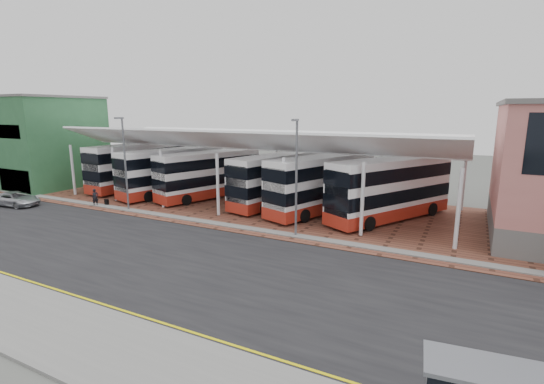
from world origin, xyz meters
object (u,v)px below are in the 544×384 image
object	(u,v)px
bus_1	(172,172)
bus_2	(209,175)
silver_car	(15,199)
bus_3	(278,180)
bus_0	(138,166)
bus_4	(322,184)
pedestrian	(95,197)
bus_5	(390,189)

from	to	relation	value
bus_1	bus_2	bearing A→B (deg)	21.27
bus_1	silver_car	distance (m)	14.27
bus_3	silver_car	world-z (taller)	bus_3
bus_0	silver_car	xyz separation A→B (m)	(-3.77, -11.52, -1.85)
bus_3	bus_4	bearing A→B (deg)	2.53
bus_2	bus_4	distance (m)	11.93
bus_0	bus_4	bearing A→B (deg)	1.60
bus_2	pedestrian	xyz separation A→B (m)	(-7.11, -7.74, -1.48)
pedestrian	bus_4	bearing A→B (deg)	-53.85
bus_0	bus_1	xyz separation A→B (m)	(5.82, -1.09, -0.11)
bus_1	bus_2	size ratio (longest dim) A/B	1.04
bus_2	silver_car	xyz separation A→B (m)	(-13.89, -10.92, -1.67)
bus_5	pedestrian	bearing A→B (deg)	-133.97
silver_car	pedestrian	size ratio (longest dim) A/B	2.93
bus_2	pedestrian	bearing A→B (deg)	-114.09
bus_1	bus_3	size ratio (longest dim) A/B	1.01
bus_2	pedestrian	distance (m)	10.62
bus_4	pedestrian	xyz separation A→B (m)	(-19.05, -7.56, -1.59)
bus_0	bus_4	xyz separation A→B (m)	(22.06, -0.78, -0.08)
bus_2	bus_3	size ratio (longest dim) A/B	0.98
bus_3	bus_0	bearing A→B (deg)	-168.30
bus_2	pedestrian	size ratio (longest dim) A/B	7.19
bus_1	bus_2	world-z (taller)	bus_1
bus_0	bus_5	size ratio (longest dim) A/B	1.04
bus_3	bus_5	size ratio (longest dim) A/B	0.99
bus_2	bus_5	distance (m)	17.58
bus_0	bus_2	distance (m)	10.14
bus_1	bus_0	bearing A→B (deg)	-175.91
bus_2	bus_0	bearing A→B (deg)	-164.89
bus_1	bus_4	distance (m)	16.24
bus_1	pedestrian	size ratio (longest dim) A/B	7.44
bus_1	bus_4	bearing A→B (deg)	15.82
bus_2	silver_car	distance (m)	17.75
bus_4	bus_5	xyz separation A→B (m)	(5.65, 0.14, 0.04)
pedestrian	bus_2	bearing A→B (deg)	-28.07
bus_3	bus_1	bearing A→B (deg)	-163.01
pedestrian	bus_5	bearing A→B (deg)	-58.17
bus_4	bus_0	bearing A→B (deg)	-162.74
bus_0	bus_1	bearing A→B (deg)	-7.01
silver_car	bus_1	bearing A→B (deg)	-50.91
bus_4	silver_car	size ratio (longest dim) A/B	2.56
silver_car	bus_3	bearing A→B (deg)	-69.94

